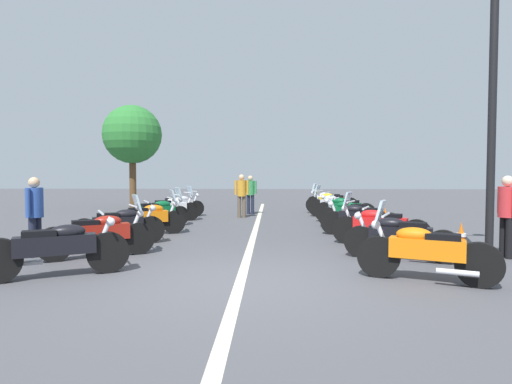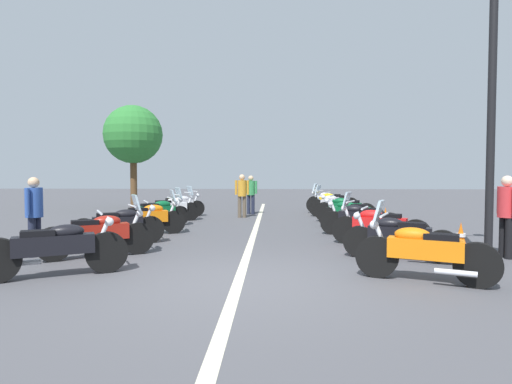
# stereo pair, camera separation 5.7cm
# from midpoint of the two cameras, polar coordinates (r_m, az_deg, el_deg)

# --- Properties ---
(ground_plane) EXTENTS (80.00, 80.00, 0.00)m
(ground_plane) POSITION_cam_midpoint_polar(r_m,az_deg,el_deg) (6.33, -2.48, -12.34)
(ground_plane) COLOR #4C4C51
(lane_centre_stripe) EXTENTS (21.82, 0.16, 0.01)m
(lane_centre_stripe) POSITION_cam_midpoint_polar(r_m,az_deg,el_deg) (11.87, -0.29, -5.38)
(lane_centre_stripe) COLOR beige
(lane_centre_stripe) RESTS_ON ground_plane
(motorcycle_left_row_0) EXTENTS (1.19, 2.02, 1.02)m
(motorcycle_left_row_0) POSITION_cam_midpoint_polar(r_m,az_deg,el_deg) (7.25, -25.85, -6.91)
(motorcycle_left_row_0) COLOR black
(motorcycle_left_row_0) RESTS_ON ground_plane
(motorcycle_left_row_1) EXTENTS (1.23, 1.94, 1.21)m
(motorcycle_left_row_1) POSITION_cam_midpoint_polar(r_m,az_deg,el_deg) (8.64, -20.82, -5.35)
(motorcycle_left_row_1) COLOR black
(motorcycle_left_row_1) RESTS_ON ground_plane
(motorcycle_left_row_2) EXTENTS (1.04, 1.97, 1.00)m
(motorcycle_left_row_2) POSITION_cam_midpoint_polar(r_m,az_deg,el_deg) (10.06, -18.41, -4.31)
(motorcycle_left_row_2) COLOR black
(motorcycle_left_row_2) RESTS_ON ground_plane
(motorcycle_left_row_3) EXTENTS (1.05, 1.93, 1.20)m
(motorcycle_left_row_3) POSITION_cam_midpoint_polar(r_m,az_deg,el_deg) (11.47, -14.74, -3.41)
(motorcycle_left_row_3) COLOR black
(motorcycle_left_row_3) RESTS_ON ground_plane
(motorcycle_left_row_4) EXTENTS (1.32, 1.78, 1.20)m
(motorcycle_left_row_4) POSITION_cam_midpoint_polar(r_m,az_deg,el_deg) (13.10, -13.45, -2.68)
(motorcycle_left_row_4) COLOR black
(motorcycle_left_row_4) RESTS_ON ground_plane
(motorcycle_left_row_5) EXTENTS (1.32, 1.89, 1.21)m
(motorcycle_left_row_5) POSITION_cam_midpoint_polar(r_m,az_deg,el_deg) (14.48, -11.81, -2.17)
(motorcycle_left_row_5) COLOR black
(motorcycle_left_row_5) RESTS_ON ground_plane
(motorcycle_left_row_6) EXTENTS (1.20, 1.86, 0.98)m
(motorcycle_left_row_6) POSITION_cam_midpoint_polar(r_m,az_deg,el_deg) (16.02, -10.71, -1.79)
(motorcycle_left_row_6) COLOR black
(motorcycle_left_row_6) RESTS_ON ground_plane
(motorcycle_right_row_0) EXTENTS (1.01, 1.92, 1.21)m
(motorcycle_right_row_0) POSITION_cam_midpoint_polar(r_m,az_deg,el_deg) (6.76, 21.88, -7.50)
(motorcycle_right_row_0) COLOR black
(motorcycle_right_row_0) RESTS_ON ground_plane
(motorcycle_right_row_1) EXTENTS (1.01, 2.00, 0.99)m
(motorcycle_right_row_1) POSITION_cam_midpoint_polar(r_m,az_deg,el_deg) (8.30, 18.85, -5.78)
(motorcycle_right_row_1) COLOR black
(motorcycle_right_row_1) RESTS_ON ground_plane
(motorcycle_right_row_2) EXTENTS (1.12, 2.02, 1.21)m
(motorcycle_right_row_2) POSITION_cam_midpoint_polar(r_m,az_deg,el_deg) (9.78, 16.30, -4.40)
(motorcycle_right_row_2) COLOR black
(motorcycle_right_row_2) RESTS_ON ground_plane
(motorcycle_right_row_3) EXTENTS (0.95, 2.05, 1.00)m
(motorcycle_right_row_3) POSITION_cam_midpoint_polar(r_m,az_deg,el_deg) (11.27, 13.94, -3.55)
(motorcycle_right_row_3) COLOR black
(motorcycle_right_row_3) RESTS_ON ground_plane
(motorcycle_right_row_4) EXTENTS (0.93, 1.96, 0.98)m
(motorcycle_right_row_4) POSITION_cam_midpoint_polar(r_m,az_deg,el_deg) (12.86, 12.79, -2.84)
(motorcycle_right_row_4) COLOR black
(motorcycle_right_row_4) RESTS_ON ground_plane
(motorcycle_right_row_5) EXTENTS (0.98, 1.96, 1.02)m
(motorcycle_right_row_5) POSITION_cam_midpoint_polar(r_m,az_deg,el_deg) (14.25, 11.89, -2.25)
(motorcycle_right_row_5) COLOR black
(motorcycle_right_row_5) RESTS_ON ground_plane
(motorcycle_right_row_6) EXTENTS (1.09, 1.90, 1.22)m
(motorcycle_right_row_6) POSITION_cam_midpoint_polar(r_m,az_deg,el_deg) (15.87, 10.55, -1.74)
(motorcycle_right_row_6) COLOR black
(motorcycle_right_row_6) RESTS_ON ground_plane
(motorcycle_right_row_7) EXTENTS (0.95, 2.11, 1.23)m
(motorcycle_right_row_7) POSITION_cam_midpoint_polar(r_m,az_deg,el_deg) (17.46, 10.16, -1.34)
(motorcycle_right_row_7) COLOR black
(motorcycle_right_row_7) RESTS_ON ground_plane
(motorcycle_right_row_8) EXTENTS (1.04, 1.93, 1.21)m
(motorcycle_right_row_8) POSITION_cam_midpoint_polar(r_m,az_deg,el_deg) (18.88, 9.81, -1.10)
(motorcycle_right_row_8) COLOR black
(motorcycle_right_row_8) RESTS_ON ground_plane
(street_lamp_twin_globe) EXTENTS (0.32, 1.22, 5.21)m
(street_lamp_twin_globe) POSITION_cam_midpoint_polar(r_m,az_deg,el_deg) (8.81, 29.61, 14.64)
(street_lamp_twin_globe) COLOR black
(street_lamp_twin_globe) RESTS_ON ground_plane
(traffic_cone_0) EXTENTS (0.36, 0.36, 0.61)m
(traffic_cone_0) POSITION_cam_midpoint_polar(r_m,az_deg,el_deg) (13.26, 17.19, -3.41)
(traffic_cone_0) COLOR orange
(traffic_cone_0) RESTS_ON ground_plane
(traffic_cone_1) EXTENTS (0.36, 0.36, 0.61)m
(traffic_cone_1) POSITION_cam_midpoint_polar(r_m,az_deg,el_deg) (9.79, 26.17, -5.59)
(traffic_cone_1) COLOR orange
(traffic_cone_1) RESTS_ON ground_plane
(bystander_0) EXTENTS (0.32, 0.52, 1.57)m
(bystander_0) POSITION_cam_midpoint_polar(r_m,az_deg,el_deg) (16.87, -0.88, 0.04)
(bystander_0) COLOR #1E2338
(bystander_0) RESTS_ON ground_plane
(bystander_1) EXTENTS (0.53, 0.32, 1.56)m
(bystander_1) POSITION_cam_midpoint_polar(r_m,az_deg,el_deg) (9.23, -28.24, -2.25)
(bystander_1) COLOR #1E2338
(bystander_1) RESTS_ON ground_plane
(bystander_2) EXTENTS (0.53, 0.32, 1.59)m
(bystander_2) POSITION_cam_midpoint_polar(r_m,az_deg,el_deg) (9.34, 31.04, -2.14)
(bystander_2) COLOR black
(bystander_2) RESTS_ON ground_plane
(bystander_4) EXTENTS (0.32, 0.53, 1.62)m
(bystander_4) POSITION_cam_midpoint_polar(r_m,az_deg,el_deg) (15.53, -2.09, -0.06)
(bystander_4) COLOR brown
(bystander_4) RESTS_ON ground_plane
(roadside_tree_0) EXTENTS (2.80, 2.80, 4.94)m
(roadside_tree_0) POSITION_cam_midpoint_polar(r_m,az_deg,el_deg) (21.03, -16.69, 7.51)
(roadside_tree_0) COLOR brown
(roadside_tree_0) RESTS_ON ground_plane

